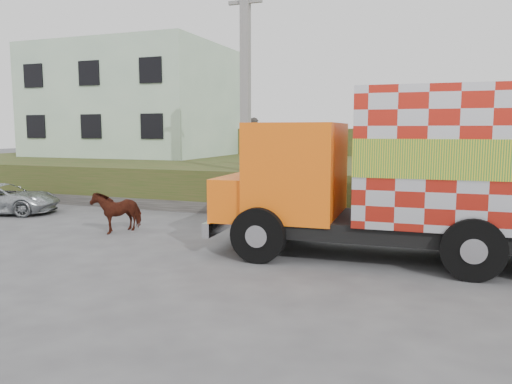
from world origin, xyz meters
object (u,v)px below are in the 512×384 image
at_px(cargo_truck, 425,174).
at_px(utility_pole, 245,96).
at_px(cow, 118,211).
at_px(suv, 3,199).
at_px(pedestrian, 254,142).

bearing_deg(cargo_truck, utility_pole, 140.38).
distance_m(cow, suv, 5.76).
relative_size(suv, pedestrian, 1.98).
height_order(cargo_truck, suv, cargo_truck).
bearing_deg(pedestrian, suv, 42.90).
relative_size(cow, suv, 0.37).
distance_m(utility_pole, cargo_truck, 7.93).
bearing_deg(suv, cargo_truck, -114.98).
distance_m(cow, pedestrian, 7.18).
bearing_deg(pedestrian, cargo_truck, 139.18).
bearing_deg(cow, utility_pole, 82.44).
relative_size(cargo_truck, suv, 2.27).
height_order(cargo_truck, cow, cargo_truck).
bearing_deg(cow, pedestrian, 96.55).
xyz_separation_m(suv, pedestrian, (7.34, 5.56, 1.93)).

